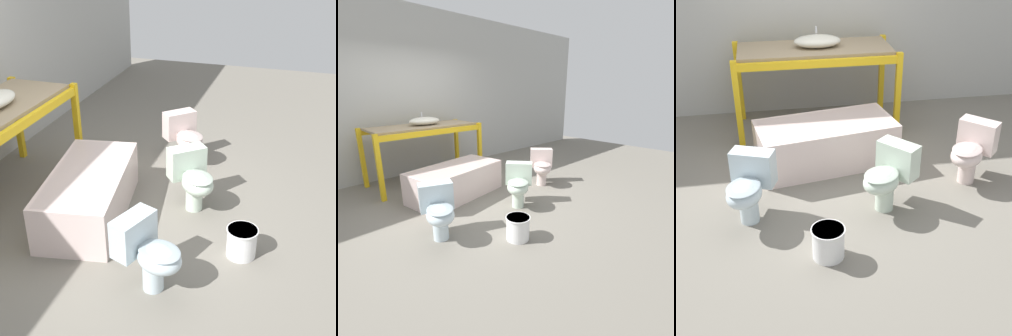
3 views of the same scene
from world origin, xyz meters
TOP-DOWN VIEW (x-y plane):
  - ground_plane at (0.00, 0.00)m, footprint 12.00×12.00m
  - bathtub_main at (-0.08, 0.18)m, footprint 1.61×0.96m
  - toilet_near at (-0.92, -0.75)m, footprint 0.53×0.64m
  - toilet_far at (0.38, -0.79)m, footprint 0.65×0.63m
  - toilet_extra at (1.36, -0.44)m, footprint 0.64×0.64m
  - bucket_white at (-0.29, -1.42)m, footprint 0.29×0.29m

SIDE VIEW (x-z plane):
  - ground_plane at x=0.00m, z-range 0.00..0.00m
  - bucket_white at x=-0.29m, z-range 0.01..0.29m
  - bathtub_main at x=-0.08m, z-range 0.04..0.54m
  - toilet_near at x=-0.92m, z-range 0.05..0.68m
  - toilet_far at x=0.38m, z-range 0.05..0.68m
  - toilet_extra at x=1.36m, z-range 0.05..0.68m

